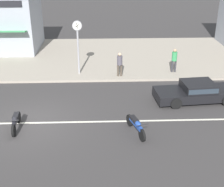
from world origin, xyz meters
The scene contains 9 objects.
ground_plane centered at (0.00, 0.00, 0.00)m, with size 160.00×160.00×0.00m, color #383535.
lane_centre_stripe centered at (0.00, 0.00, 0.00)m, with size 50.40×0.14×0.01m, color silver.
kerb_strip centered at (0.00, 9.98, 0.07)m, with size 68.00×10.00×0.15m, color #9E9384.
sedan_black_1 centered at (8.67, 2.16, 0.53)m, with size 4.77×2.11×1.06m.
motorcycle_1 centered at (4.95, -1.09, 0.42)m, with size 0.82×1.88×0.80m.
motorcycle_2 centered at (-0.51, -0.55, 0.42)m, with size 0.56×1.78×0.80m.
street_clock centered at (2.00, 6.15, 2.68)m, with size 0.59×0.22×3.46m.
pedestrian_near_clock centered at (4.62, 5.60, 1.05)m, with size 0.34×0.34×1.56m.
pedestrian_by_shop centered at (8.25, 6.22, 1.07)m, with size 0.34×0.34×1.58m.
Camera 1 is at (3.43, -13.11, 7.54)m, focal length 50.00 mm.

